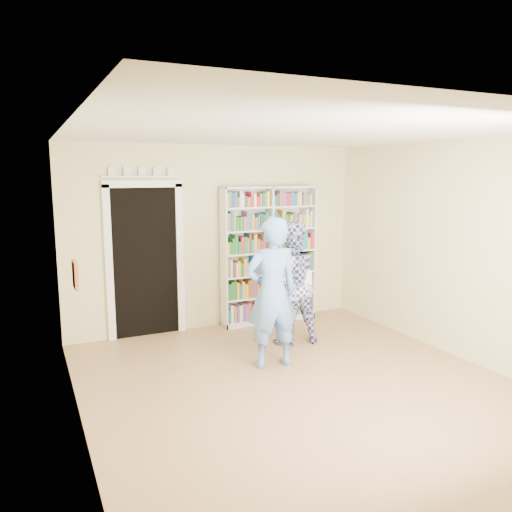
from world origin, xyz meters
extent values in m
plane|color=#A1774E|center=(0.00, 0.00, 0.00)|extent=(5.00, 5.00, 0.00)
plane|color=white|center=(0.00, 0.00, 2.70)|extent=(5.00, 5.00, 0.00)
plane|color=beige|center=(0.00, 2.50, 1.35)|extent=(4.50, 0.00, 4.50)
plane|color=beige|center=(-2.25, 0.00, 1.35)|extent=(0.00, 5.00, 5.00)
plane|color=beige|center=(2.25, 0.00, 1.35)|extent=(0.00, 5.00, 5.00)
cube|color=white|center=(0.77, 2.34, 1.05)|extent=(1.52, 0.29, 2.10)
cube|color=white|center=(0.77, 2.34, 1.05)|extent=(0.02, 0.29, 2.10)
cube|color=black|center=(-1.10, 2.48, 1.05)|extent=(0.90, 0.03, 2.10)
cube|color=white|center=(-1.60, 2.47, 1.05)|extent=(0.10, 0.06, 2.20)
cube|color=white|center=(-0.60, 2.47, 1.05)|extent=(0.10, 0.06, 2.20)
cube|color=white|center=(-1.10, 2.47, 2.15)|extent=(1.10, 0.06, 0.10)
cube|color=white|center=(-1.10, 2.46, 2.25)|extent=(1.10, 0.08, 0.02)
cube|color=brown|center=(-2.23, 0.20, 1.40)|extent=(0.03, 0.25, 0.25)
imported|color=#6692E4|center=(-0.02, 0.68, 0.90)|extent=(0.69, 0.48, 1.80)
imported|color=navy|center=(0.59, 1.33, 0.83)|extent=(0.85, 0.69, 1.67)
cube|color=white|center=(0.69, 1.11, 0.90)|extent=(0.19, 0.02, 0.27)
camera|label=1|loc=(-2.62, -4.41, 2.29)|focal=35.00mm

